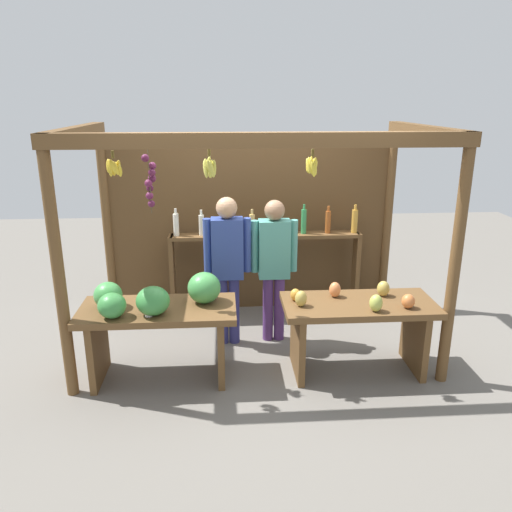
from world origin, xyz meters
The scene contains 7 objects.
ground_plane centered at (0.00, 0.00, 0.00)m, with size 12.00×12.00×0.00m, color slate.
market_stall centered at (-0.01, 0.43, 1.31)m, with size 3.47×1.93×2.24m.
fruit_counter_left centered at (-0.92, -0.70, 0.65)m, with size 1.40×0.68×0.99m.
fruit_counter_right centered at (0.92, -0.68, 0.54)m, with size 1.40×0.64×0.86m.
bottle_shelf_unit centered at (0.17, 0.68, 0.81)m, with size 2.22×0.22×1.34m.
vendor_man centered at (-0.28, -0.03, 0.94)m, with size 0.48×0.21×1.57m.
vendor_woman centered at (0.20, 0.02, 0.91)m, with size 0.48×0.21×1.53m.
Camera 1 is at (-0.31, -4.87, 2.49)m, focal length 35.07 mm.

